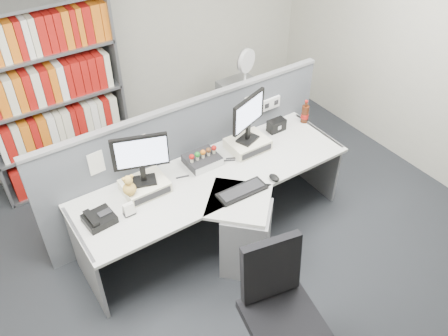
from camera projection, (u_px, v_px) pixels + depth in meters
ground at (265, 286)px, 4.18m from camera, size 5.50×5.50×0.00m
room_shell at (280, 117)px, 3.04m from camera, size 5.04×5.54×2.72m
partition at (190, 157)px, 4.57m from camera, size 3.00×0.08×1.27m
desk at (227, 210)px, 4.27m from camera, size 2.60×1.20×0.72m
monitor_riser_left at (145, 186)px, 4.05m from camera, size 0.38×0.31×0.10m
monitor_riser_right at (248, 144)px, 4.53m from camera, size 0.38×0.31×0.10m
monitor_left at (141, 156)px, 3.84m from camera, size 0.45×0.21×0.48m
monitor_right at (249, 115)px, 4.32m from camera, size 0.44×0.21×0.47m
desktop_pc at (202, 160)px, 4.35m from camera, size 0.30×0.27×0.08m
figurines at (203, 153)px, 4.28m from camera, size 0.29×0.05×0.09m
keyboard at (242, 191)px, 4.06m from camera, size 0.45×0.18×0.03m
mouse at (274, 178)px, 4.18m from camera, size 0.07×0.12×0.04m
desk_phone at (99, 219)px, 3.77m from camera, size 0.25×0.23×0.10m
desk_calendar at (129, 210)px, 3.83m from camera, size 0.10×0.07×0.12m
plush_toy at (129, 187)px, 3.85m from camera, size 0.11×0.11×0.19m
speaker at (276, 125)px, 4.76m from camera, size 0.18×0.10×0.12m
cola_bottle at (305, 114)px, 4.86m from camera, size 0.08×0.08×0.26m
shelving_unit at (52, 102)px, 4.74m from camera, size 1.41×0.40×2.00m
filing_cabinet at (244, 112)px, 5.75m from camera, size 0.45×0.61×0.70m
desk_fan at (246, 63)px, 5.34m from camera, size 0.28×0.17×0.47m
office_chair at (278, 306)px, 3.35m from camera, size 0.71×0.70×1.07m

